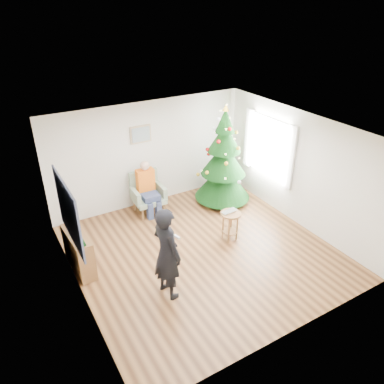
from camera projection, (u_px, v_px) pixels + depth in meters
floor at (202, 251)px, 7.80m from camera, size 5.00×5.00×0.00m
ceiling at (204, 132)px, 6.58m from camera, size 5.00×5.00×0.00m
wall_back at (149, 154)px, 9.10m from camera, size 5.00×0.00×5.00m
wall_front at (296, 270)px, 5.29m from camera, size 5.00×0.00×5.00m
wall_left at (73, 234)px, 6.08m from camera, size 0.00×5.00×5.00m
wall_right at (299, 169)px, 8.31m from camera, size 0.00×5.00×5.00m
window_panel at (269, 147)px, 8.96m from camera, size 0.04×1.30×1.40m
curtains at (268, 147)px, 8.95m from camera, size 0.05×1.75×1.50m
christmas_tree at (224, 160)px, 9.18m from camera, size 1.39×1.39×2.52m
stool at (230, 226)px, 8.05m from camera, size 0.44×0.44×0.65m
laptop at (231, 212)px, 7.90m from camera, size 0.38×0.27×0.03m
armchair at (148, 198)px, 9.07m from camera, size 0.79×0.72×1.00m
seated_person at (148, 188)px, 8.89m from camera, size 0.43×0.61×1.31m
standing_man at (167, 253)px, 6.32m from camera, size 0.53×0.71×1.74m
game_controller at (177, 237)px, 6.25m from camera, size 0.06×0.13×0.04m
console at (79, 252)px, 7.13m from camera, size 0.37×1.02×0.80m
garland at (76, 234)px, 6.93m from camera, size 0.14×0.90×0.14m
tapestry at (68, 212)px, 6.21m from camera, size 0.03×1.50×1.15m
framed_picture at (141, 134)px, 8.72m from camera, size 0.52×0.05×0.42m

